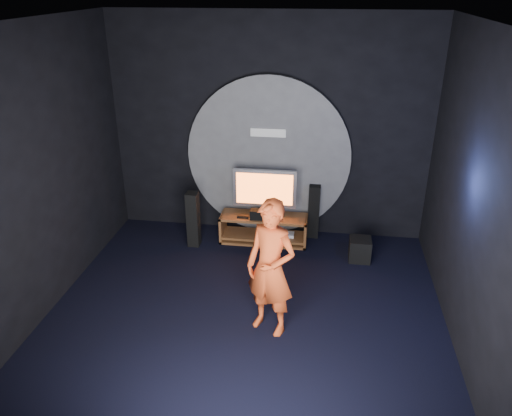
{
  "coord_description": "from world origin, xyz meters",
  "views": [
    {
      "loc": [
        0.87,
        -5.04,
        3.9
      ],
      "look_at": [
        0.0,
        1.05,
        1.05
      ],
      "focal_mm": 35.0,
      "sensor_mm": 36.0,
      "label": 1
    }
  ],
  "objects": [
    {
      "name": "tower_speaker_right",
      "position": [
        0.77,
        2.35,
        0.45
      ],
      "size": [
        0.18,
        0.2,
        0.9
      ],
      "primitive_type": "cube",
      "color": "black",
      "rests_on": "ground"
    },
    {
      "name": "center_speaker",
      "position": [
        -0.01,
        1.94,
        0.53
      ],
      "size": [
        0.4,
        0.15,
        0.15
      ],
      "primitive_type": "cube",
      "color": "black",
      "rests_on": "media_console"
    },
    {
      "name": "media_console",
      "position": [
        -0.01,
        2.05,
        0.2
      ],
      "size": [
        1.39,
        0.45,
        0.45
      ],
      "color": "brown",
      "rests_on": "ground"
    },
    {
      "name": "back_wall",
      "position": [
        0.0,
        2.5,
        1.75
      ],
      "size": [
        5.0,
        0.04,
        3.5
      ],
      "primitive_type": "cube",
      "color": "black",
      "rests_on": "ground"
    },
    {
      "name": "left_wall",
      "position": [
        -2.5,
        0.0,
        1.75
      ],
      "size": [
        0.04,
        5.0,
        3.5
      ],
      "primitive_type": "cube",
      "color": "black",
      "rests_on": "ground"
    },
    {
      "name": "wall_disc_panel",
      "position": [
        0.0,
        2.44,
        1.3
      ],
      "size": [
        2.6,
        0.11,
        2.6
      ],
      "color": "#515156",
      "rests_on": "ground"
    },
    {
      "name": "player",
      "position": [
        0.34,
        -0.14,
        0.85
      ],
      "size": [
        0.73,
        0.62,
        1.7
      ],
      "primitive_type": "imported",
      "rotation": [
        0.0,
        0.0,
        -0.42
      ],
      "color": "#C7431B",
      "rests_on": "ground"
    },
    {
      "name": "subwoofer",
      "position": [
        1.5,
        1.67,
        0.18
      ],
      "size": [
        0.32,
        0.32,
        0.35
      ],
      "primitive_type": "cube",
      "color": "black",
      "rests_on": "ground"
    },
    {
      "name": "front_wall",
      "position": [
        0.0,
        -2.5,
        1.75
      ],
      "size": [
        5.0,
        0.04,
        3.5
      ],
      "primitive_type": "cube",
      "color": "black",
      "rests_on": "ground"
    },
    {
      "name": "tower_speaker_left",
      "position": [
        -1.1,
        1.78,
        0.45
      ],
      "size": [
        0.18,
        0.2,
        0.9
      ],
      "primitive_type": "cube",
      "color": "black",
      "rests_on": "ground"
    },
    {
      "name": "right_wall",
      "position": [
        2.5,
        0.0,
        1.75
      ],
      "size": [
        0.04,
        5.0,
        3.5
      ],
      "primitive_type": "cube",
      "color": "black",
      "rests_on": "ground"
    },
    {
      "name": "tv",
      "position": [
        -0.01,
        2.12,
        0.86
      ],
      "size": [
        1.0,
        0.22,
        0.76
      ],
      "color": "silver",
      "rests_on": "media_console"
    },
    {
      "name": "ceiling",
      "position": [
        0.0,
        0.0,
        3.5
      ],
      "size": [
        5.0,
        5.0,
        0.01
      ],
      "primitive_type": "cube",
      "color": "black",
      "rests_on": "back_wall"
    },
    {
      "name": "floor",
      "position": [
        0.0,
        0.0,
        0.0
      ],
      "size": [
        5.0,
        5.0,
        0.0
      ],
      "primitive_type": "plane",
      "color": "black",
      "rests_on": "ground"
    },
    {
      "name": "remote",
      "position": [
        -0.34,
        1.93,
        0.46
      ],
      "size": [
        0.18,
        0.05,
        0.02
      ],
      "primitive_type": "cube",
      "color": "black",
      "rests_on": "media_console"
    }
  ]
}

